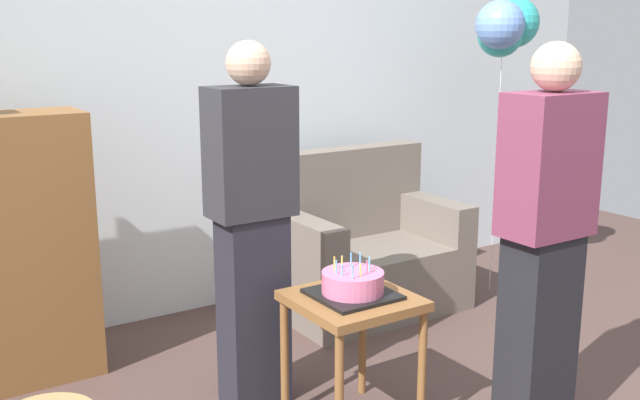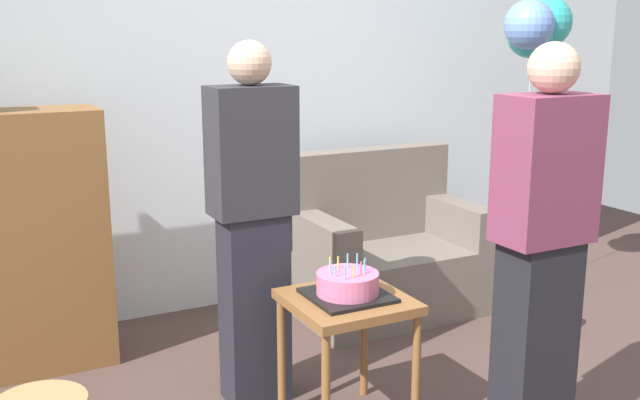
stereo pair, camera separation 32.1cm
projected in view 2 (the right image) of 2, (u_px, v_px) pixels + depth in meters
wall_back at (250, 84)px, 4.49m from camera, size 6.00×0.10×2.70m
couch at (384, 255)px, 4.50m from camera, size 1.10×0.70×0.96m
bookshelf at (20, 239)px, 3.62m from camera, size 0.80×0.36×1.61m
side_table at (347, 317)px, 3.10m from camera, size 0.48×0.48×0.59m
birthday_cake at (348, 286)px, 3.07m from camera, size 0.32×0.32×0.17m
person_blowing_candles at (253, 224)px, 3.28m from camera, size 0.36×0.22×1.63m
person_holding_cake at (541, 253)px, 2.86m from camera, size 0.36×0.22×1.63m
handbag at (557, 313)px, 4.21m from camera, size 0.28×0.14×0.20m
balloon_bunch at (536, 26)px, 4.43m from camera, size 0.51×0.39×1.87m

